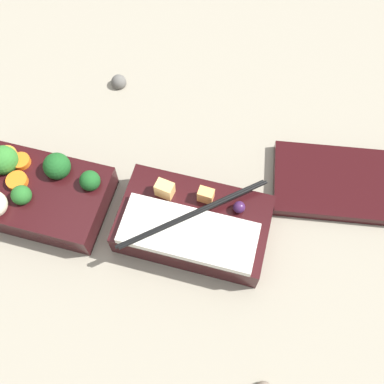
{
  "coord_description": "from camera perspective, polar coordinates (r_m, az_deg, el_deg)",
  "views": [
    {
      "loc": [
        0.2,
        -0.25,
        0.62
      ],
      "look_at": [
        0.12,
        0.04,
        0.04
      ],
      "focal_mm": 42.0,
      "sensor_mm": 36.0,
      "label": 1
    }
  ],
  "objects": [
    {
      "name": "ground_plane",
      "position": [
        0.69,
        -10.43,
        -2.17
      ],
      "size": [
        3.0,
        3.0,
        0.0
      ],
      "primitive_type": "plane",
      "color": "gray"
    },
    {
      "name": "bento_tray_vegetable",
      "position": [
        0.7,
        -19.6,
        0.11
      ],
      "size": [
        0.21,
        0.13,
        0.08
      ],
      "color": "black",
      "rests_on": "ground_plane"
    },
    {
      "name": "bento_tray_rice",
      "position": [
        0.64,
        0.13,
        -4.16
      ],
      "size": [
        0.21,
        0.16,
        0.07
      ],
      "color": "black",
      "rests_on": "ground_plane"
    },
    {
      "name": "bento_lid",
      "position": [
        0.73,
        18.43,
        1.09
      ],
      "size": [
        0.22,
        0.15,
        0.02
      ],
      "primitive_type": "cube",
      "rotation": [
        0.0,
        0.0,
        0.15
      ],
      "color": "black",
      "rests_on": "ground_plane"
    },
    {
      "name": "pebble_2",
      "position": [
        0.82,
        -9.27,
        13.61
      ],
      "size": [
        0.03,
        0.03,
        0.03
      ],
      "primitive_type": "sphere",
      "color": "#595651",
      "rests_on": "ground_plane"
    }
  ]
}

